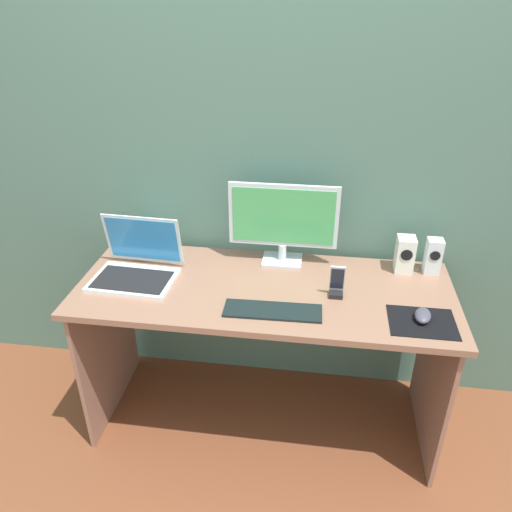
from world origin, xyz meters
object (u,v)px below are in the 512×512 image
Objects in this scene: keyboard_external at (273,311)px; mouse at (423,316)px; monitor at (283,221)px; fishbowl at (146,238)px; speaker_right at (433,256)px; speaker_near_monitor at (405,254)px; phone_in_dock at (337,285)px; laptop at (137,266)px.

mouse is (0.57, 0.03, 0.02)m from keyboard_external.
monitor is 0.65m from fishbowl.
speaker_right is at bearing -0.40° from monitor.
speaker_near_monitor is at bearing 0.36° from fishbowl.
fishbowl reaches higher than keyboard_external.
fishbowl reaches higher than speaker_near_monitor.
mouse is 0.72× the size of phone_in_dock.
speaker_near_monitor is at bearing 35.10° from keyboard_external.
fishbowl is 0.75m from keyboard_external.
speaker_right is 0.44× the size of laptop.
laptop is at bearing 161.58° from keyboard_external.
monitor is 1.26× the size of keyboard_external.
laptop is 0.95× the size of keyboard_external.
monitor is 0.67m from speaker_right.
laptop is 3.62× the size of mouse.
keyboard_external is at bearing -16.92° from laptop.
speaker_right is at bearing 87.77° from mouse.
fishbowl is at bearing 97.07° from laptop.
monitor is 3.00× the size of speaker_right.
keyboard_external is (-0.66, -0.40, -0.08)m from speaker_right.
phone_in_dock is (-0.33, 0.13, 0.03)m from mouse.
speaker_near_monitor is 0.42× the size of keyboard_external.
speaker_right is 0.39m from mouse.
speaker_right is 0.77m from keyboard_external.
speaker_right is 0.94× the size of fishbowl.
fishbowl is 1.27m from mouse.
laptop reaches higher than mouse.
keyboard_external is 2.75× the size of phone_in_dock.
monitor is 2.82× the size of fishbowl.
keyboard_external is at bearing -31.54° from fishbowl.
monitor is at bearing 88.68° from keyboard_external.
fishbowl is 1.71× the size of mouse.
fishbowl is 0.45× the size of keyboard_external.
laptop is at bearing -160.43° from monitor.
mouse is at bearing -21.24° from phone_in_dock.
monitor is at bearing 19.57° from laptop.
laptop reaches higher than keyboard_external.
speaker_near_monitor is at bearing 10.48° from laptop.
speaker_near_monitor is 0.38m from mouse.
mouse is (0.03, -0.37, -0.06)m from speaker_near_monitor.
monitor is 0.67m from laptop.
speaker_near_monitor is at bearing -0.49° from monitor.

